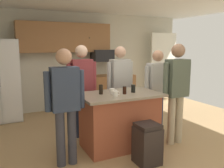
{
  "coord_description": "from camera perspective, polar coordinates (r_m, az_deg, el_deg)",
  "views": [
    {
      "loc": [
        -1.99,
        -3.52,
        1.73
      ],
      "look_at": [
        -0.2,
        0.22,
        1.05
      ],
      "focal_mm": 37.91,
      "sensor_mm": 36.0,
      "label": 1
    }
  ],
  "objects": [
    {
      "name": "person_guest_left",
      "position": [
        4.69,
        10.8,
        -0.51
      ],
      "size": [
        0.57,
        0.22,
        1.64
      ],
      "rotation": [
        0.0,
        0.0,
        -2.86
      ],
      "color": "#232D4C",
      "rests_on": "ground"
    },
    {
      "name": "tumbler_amber",
      "position": [
        3.89,
        -2.68,
        -1.34
      ],
      "size": [
        0.07,
        0.07,
        0.16
      ],
      "color": "black",
      "rests_on": "kitchen_island"
    },
    {
      "name": "french_door_window_panel",
      "position": [
        7.52,
        12.18,
        4.3
      ],
      "size": [
        0.9,
        0.06,
        2.0
      ],
      "primitive_type": "cube",
      "color": "white",
      "rests_on": "ground"
    },
    {
      "name": "back_wall",
      "position": [
        6.64,
        -8.14,
        5.51
      ],
      "size": [
        6.4,
        0.1,
        2.6
      ],
      "primitive_type": "cube",
      "color": "beige",
      "rests_on": "ground"
    },
    {
      "name": "person_host_foreground",
      "position": [
        4.75,
        1.96,
        0.35
      ],
      "size": [
        0.57,
        0.23,
        1.71
      ],
      "rotation": [
        0.0,
        0.0,
        -2.06
      ],
      "color": "tan",
      "rests_on": "ground"
    },
    {
      "name": "kitchen_island",
      "position": [
        4.08,
        1.84,
        -8.64
      ],
      "size": [
        1.37,
        0.85,
        0.94
      ],
      "color": "#9E4C33",
      "rests_on": "ground"
    },
    {
      "name": "person_guest_right",
      "position": [
        4.23,
        15.32,
        -0.65
      ],
      "size": [
        0.57,
        0.23,
        1.76
      ],
      "rotation": [
        0.0,
        0.0,
        2.84
      ],
      "color": "tan",
      "rests_on": "ground"
    },
    {
      "name": "cabinet_run_upper",
      "position": [
        6.33,
        -11.24,
        10.91
      ],
      "size": [
        2.4,
        0.38,
        0.75
      ],
      "color": "#936038"
    },
    {
      "name": "cabinet_run_lower",
      "position": [
        6.66,
        -2.21,
        -1.77
      ],
      "size": [
        1.8,
        0.63,
        0.9
      ],
      "color": "#936038",
      "rests_on": "ground"
    },
    {
      "name": "refrigerator",
      "position": [
        5.96,
        -25.45,
        0.72
      ],
      "size": [
        0.86,
        0.76,
        1.87
      ],
      "color": "white",
      "rests_on": "ground"
    },
    {
      "name": "glass_dark_ale",
      "position": [
        4.04,
        5.13,
        -1.1
      ],
      "size": [
        0.07,
        0.07,
        0.13
      ],
      "color": "black",
      "rests_on": "kitchen_island"
    },
    {
      "name": "floor",
      "position": [
        4.4,
        3.66,
        -13.87
      ],
      "size": [
        7.04,
        7.04,
        0.0
      ],
      "primitive_type": "plane",
      "color": "tan",
      "rests_on": "ground"
    },
    {
      "name": "glass_pilsner",
      "position": [
        3.9,
        3.05,
        -1.51
      ],
      "size": [
        0.06,
        0.06,
        0.13
      ],
      "color": "black",
      "rests_on": "kitchen_island"
    },
    {
      "name": "person_guest_by_door",
      "position": [
        3.39,
        -11.24,
        -3.72
      ],
      "size": [
        0.57,
        0.22,
        1.69
      ],
      "rotation": [
        0.0,
        0.0,
        0.23
      ],
      "color": "#383842",
      "rests_on": "ground"
    },
    {
      "name": "person_elder_center",
      "position": [
        4.43,
        -7.24,
        -0.16
      ],
      "size": [
        0.57,
        0.23,
        1.74
      ],
      "rotation": [
        0.0,
        0.0,
        -1.03
      ],
      "color": "#232D4C",
      "rests_on": "ground"
    },
    {
      "name": "mug_blue_stoneware",
      "position": [
        3.71,
        0.8,
        -2.36
      ],
      "size": [
        0.13,
        0.09,
        0.09
      ],
      "color": "white",
      "rests_on": "kitchen_island"
    },
    {
      "name": "mug_ceramic_white",
      "position": [
        3.9,
        0.01,
        -1.75
      ],
      "size": [
        0.12,
        0.08,
        0.09
      ],
      "color": "white",
      "rests_on": "kitchen_island"
    },
    {
      "name": "microwave_over_range",
      "position": [
        6.56,
        -2.34,
        6.87
      ],
      "size": [
        0.56,
        0.4,
        0.32
      ],
      "primitive_type": "cube",
      "color": "black"
    },
    {
      "name": "trash_bin",
      "position": [
        3.61,
        8.49,
        -14.07
      ],
      "size": [
        0.34,
        0.34,
        0.61
      ],
      "color": "black",
      "rests_on": "ground"
    }
  ]
}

